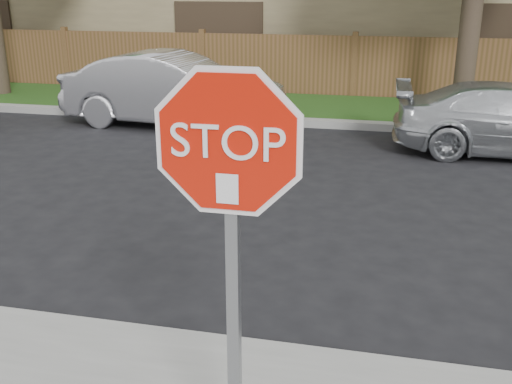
# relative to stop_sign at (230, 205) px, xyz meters

# --- Properties ---
(ground) EXTENTS (90.00, 90.00, 0.00)m
(ground) POSITION_rel_stop_sign_xyz_m (-0.23, 1.48, -1.83)
(ground) COLOR black
(ground) RESTS_ON ground
(far_curb) EXTENTS (70.00, 0.30, 0.15)m
(far_curb) POSITION_rel_stop_sign_xyz_m (-0.23, 9.63, -1.75)
(far_curb) COLOR gray
(far_curb) RESTS_ON ground
(grass_strip) EXTENTS (70.00, 3.00, 0.12)m
(grass_strip) POSITION_rel_stop_sign_xyz_m (-0.23, 11.28, -1.77)
(grass_strip) COLOR #1E4714
(grass_strip) RESTS_ON ground
(fence) EXTENTS (70.00, 0.12, 1.60)m
(fence) POSITION_rel_stop_sign_xyz_m (-0.23, 12.88, -1.03)
(fence) COLOR #543B1D
(fence) RESTS_ON ground
(stop_sign) EXTENTS (1.01, 0.13, 2.55)m
(stop_sign) POSITION_rel_stop_sign_xyz_m (0.00, 0.00, 0.00)
(stop_sign) COLOR gray
(stop_sign) RESTS_ON sidewalk_near
(sedan_left) EXTENTS (4.70, 1.99, 1.51)m
(sedan_left) POSITION_rel_stop_sign_xyz_m (-3.66, 9.07, -1.08)
(sedan_left) COLOR silver
(sedan_left) RESTS_ON ground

